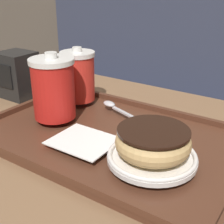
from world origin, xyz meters
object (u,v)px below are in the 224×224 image
coffee_cup_rear (78,76)px  spoon (116,108)px  coffee_cup_front (53,88)px  donut_chocolate_glazed (153,141)px  napkin_dispenser (18,75)px

coffee_cup_rear → spoon: 0.13m
coffee_cup_front → donut_chocolate_glazed: size_ratio=1.14×
coffee_cup_front → napkin_dispenser: 0.23m
coffee_cup_rear → donut_chocolate_glazed: size_ratio=1.05×
coffee_cup_rear → coffee_cup_front: bearing=-77.3°
coffee_cup_rear → spoon: (0.11, -0.00, -0.06)m
coffee_cup_front → donut_chocolate_glazed: coffee_cup_front is taller
donut_chocolate_glazed → napkin_dispenser: (-0.47, 0.12, 0.00)m
donut_chocolate_glazed → spoon: size_ratio=0.80×
coffee_cup_front → coffee_cup_rear: size_ratio=1.09×
napkin_dispenser → coffee_cup_front: bearing=-20.9°
donut_chocolate_glazed → napkin_dispenser: bearing=165.4°
donut_chocolate_glazed → spoon: (-0.17, 0.15, -0.03)m
donut_chocolate_glazed → spoon: bearing=139.1°
coffee_cup_front → napkin_dispenser: (-0.21, 0.08, -0.03)m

